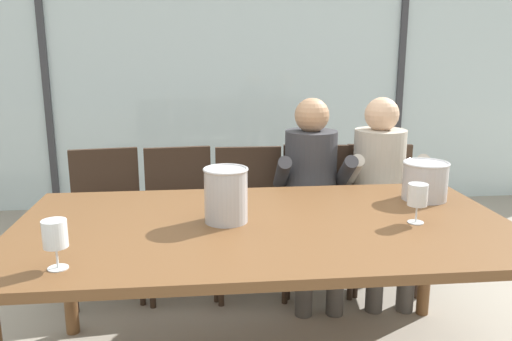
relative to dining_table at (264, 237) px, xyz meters
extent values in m
plane|color=#9E9384|center=(0.00, 1.00, -0.69)|extent=(14.00, 14.00, 0.00)
cube|color=silver|center=(0.00, 2.77, 0.61)|extent=(7.36, 0.03, 2.60)
cube|color=#38383D|center=(-1.66, 2.75, 0.61)|extent=(0.06, 0.06, 2.60)
cube|color=#38383D|center=(1.66, 2.75, 0.61)|extent=(0.06, 0.06, 2.60)
cube|color=#386633|center=(0.00, 6.80, 0.36)|extent=(13.36, 2.40, 2.10)
cube|color=brown|center=(0.00, 0.00, 0.05)|extent=(2.16, 1.16, 0.04)
cylinder|color=brown|center=(-0.98, 0.48, -0.33)|extent=(0.07, 0.07, 0.71)
cylinder|color=brown|center=(0.98, 0.48, -0.33)|extent=(0.07, 0.07, 0.71)
cube|color=#332319|center=(-0.85, 0.91, -0.23)|extent=(0.50, 0.50, 0.03)
cube|color=#332319|center=(-0.88, 1.11, -0.01)|extent=(0.42, 0.09, 0.42)
cylinder|color=#332319|center=(-1.01, 0.70, -0.47)|extent=(0.04, 0.04, 0.44)
cylinder|color=#332319|center=(-0.64, 0.75, -0.47)|extent=(0.04, 0.04, 0.44)
cylinder|color=#332319|center=(-1.07, 1.08, -0.47)|extent=(0.04, 0.04, 0.44)
cylinder|color=#332319|center=(-0.69, 1.13, -0.47)|extent=(0.04, 0.04, 0.44)
cube|color=#332319|center=(-0.40, 0.92, -0.23)|extent=(0.48, 0.48, 0.03)
cube|color=#332319|center=(-0.42, 1.12, -0.01)|extent=(0.42, 0.08, 0.42)
cylinder|color=#332319|center=(-0.57, 0.71, -0.47)|extent=(0.04, 0.04, 0.44)
cylinder|color=#332319|center=(-0.20, 0.75, -0.47)|extent=(0.04, 0.04, 0.44)
cylinder|color=#332319|center=(-0.61, 1.09, -0.47)|extent=(0.04, 0.04, 0.44)
cylinder|color=#332319|center=(-0.23, 1.12, -0.47)|extent=(0.04, 0.04, 0.44)
cube|color=#332319|center=(0.02, 0.88, -0.23)|extent=(0.45, 0.45, 0.03)
cube|color=#332319|center=(0.03, 1.08, -0.01)|extent=(0.42, 0.04, 0.42)
cylinder|color=#332319|center=(-0.17, 0.69, -0.47)|extent=(0.04, 0.04, 0.44)
cylinder|color=#332319|center=(0.21, 0.68, -0.47)|extent=(0.04, 0.04, 0.44)
cylinder|color=#332319|center=(-0.16, 1.07, -0.47)|extent=(0.04, 0.04, 0.44)
cylinder|color=#332319|center=(0.22, 1.06, -0.47)|extent=(0.04, 0.04, 0.44)
cube|color=#332319|center=(0.44, 0.90, -0.23)|extent=(0.49, 0.49, 0.03)
cube|color=#332319|center=(0.47, 1.10, -0.01)|extent=(0.42, 0.09, 0.42)
cylinder|color=#332319|center=(0.23, 0.73, -0.47)|extent=(0.04, 0.04, 0.44)
cylinder|color=#332319|center=(0.61, 0.69, -0.47)|extent=(0.04, 0.04, 0.44)
cylinder|color=#332319|center=(0.28, 1.11, -0.47)|extent=(0.04, 0.04, 0.44)
cylinder|color=#332319|center=(0.65, 1.06, -0.47)|extent=(0.04, 0.04, 0.44)
cube|color=#332319|center=(0.86, 0.88, -0.23)|extent=(0.49, 0.49, 0.03)
cube|color=#332319|center=(0.89, 1.07, -0.01)|extent=(0.42, 0.09, 0.42)
cylinder|color=#332319|center=(0.65, 0.71, -0.47)|extent=(0.04, 0.04, 0.44)
cylinder|color=#332319|center=(1.03, 0.66, -0.47)|extent=(0.04, 0.04, 0.44)
cylinder|color=#332319|center=(0.70, 1.09, -0.47)|extent=(0.04, 0.04, 0.44)
cylinder|color=#332319|center=(1.08, 1.04, -0.47)|extent=(0.04, 0.04, 0.44)
cylinder|color=#38383D|center=(0.40, 0.93, 0.06)|extent=(0.33, 0.33, 0.52)
sphere|color=tan|center=(0.40, 0.93, 0.41)|extent=(0.21, 0.21, 0.21)
cube|color=#47423D|center=(0.30, 0.73, -0.20)|extent=(0.15, 0.41, 0.13)
cube|color=#47423D|center=(0.48, 0.72, -0.20)|extent=(0.15, 0.41, 0.13)
cylinder|color=#47423D|center=(0.29, 0.53, -0.45)|extent=(0.10, 0.10, 0.47)
cylinder|color=#47423D|center=(0.47, 0.52, -0.45)|extent=(0.10, 0.10, 0.47)
cylinder|color=#38383D|center=(0.20, 0.82, 0.08)|extent=(0.09, 0.33, 0.26)
cylinder|color=#38383D|center=(0.58, 0.80, 0.08)|extent=(0.09, 0.33, 0.26)
cylinder|color=#B7AD9E|center=(0.84, 0.93, 0.06)|extent=(0.35, 0.35, 0.52)
sphere|color=#DBAD89|center=(0.84, 0.93, 0.41)|extent=(0.21, 0.21, 0.21)
cube|color=#47423D|center=(0.73, 0.74, -0.20)|extent=(0.17, 0.41, 0.13)
cube|color=#47423D|center=(0.91, 0.72, -0.20)|extent=(0.17, 0.41, 0.13)
cylinder|color=#47423D|center=(0.71, 0.54, -0.45)|extent=(0.10, 0.10, 0.47)
cylinder|color=#47423D|center=(0.89, 0.52, -0.45)|extent=(0.10, 0.10, 0.47)
cylinder|color=#B7AD9E|center=(0.64, 0.83, 0.08)|extent=(0.11, 0.33, 0.26)
cylinder|color=#B7AD9E|center=(1.01, 0.79, 0.08)|extent=(0.11, 0.33, 0.26)
cylinder|color=#B7B7BC|center=(-0.16, 0.03, 0.18)|extent=(0.19, 0.19, 0.23)
torus|color=silver|center=(-0.16, 0.03, 0.30)|extent=(0.20, 0.20, 0.01)
cylinder|color=#B7B7BC|center=(0.84, 0.27, 0.16)|extent=(0.22, 0.22, 0.19)
torus|color=silver|center=(0.84, 0.27, 0.25)|extent=(0.23, 0.23, 0.01)
cylinder|color=silver|center=(0.65, -0.07, 0.07)|extent=(0.07, 0.07, 0.00)
cylinder|color=silver|center=(0.65, -0.07, 0.11)|extent=(0.01, 0.01, 0.07)
cylinder|color=silver|center=(0.65, -0.07, 0.19)|extent=(0.08, 0.08, 0.09)
cylinder|color=#E0D184|center=(0.65, -0.07, 0.17)|extent=(0.07, 0.07, 0.04)
cylinder|color=silver|center=(-0.76, -0.40, 0.07)|extent=(0.07, 0.07, 0.00)
cylinder|color=silver|center=(-0.76, -0.40, 0.11)|extent=(0.01, 0.01, 0.07)
cylinder|color=silver|center=(-0.76, -0.40, 0.19)|extent=(0.08, 0.08, 0.09)
camera|label=1|loc=(-0.26, -2.09, 0.80)|focal=35.84mm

